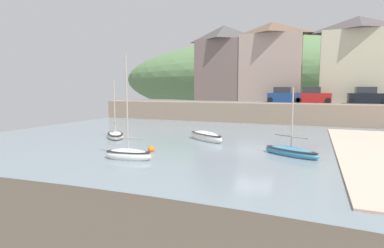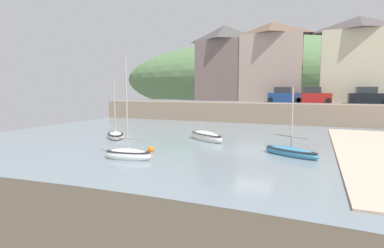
% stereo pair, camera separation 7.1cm
% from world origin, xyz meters
% --- Properties ---
extents(ground, '(48.00, 41.00, 0.61)m').
position_xyz_m(ground, '(1.40, -9.56, 0.16)').
color(ground, gray).
extents(quay_seawall, '(48.00, 9.40, 2.40)m').
position_xyz_m(quay_seawall, '(0.00, 17.50, 1.36)').
color(quay_seawall, gray).
rests_on(quay_seawall, ground).
extents(hillside_backdrop, '(80.00, 44.00, 18.96)m').
position_xyz_m(hillside_backdrop, '(-4.54, 55.20, 6.64)').
color(hillside_backdrop, '#577B4C').
rests_on(hillside_backdrop, ground).
extents(waterfront_building_left, '(7.94, 5.44, 11.27)m').
position_xyz_m(waterfront_building_left, '(-9.53, 25.20, 8.12)').
color(waterfront_building_left, '#73615B').
rests_on(waterfront_building_left, ground).
extents(waterfront_building_centre, '(8.62, 5.63, 11.20)m').
position_xyz_m(waterfront_building_centre, '(-2.41, 25.20, 8.07)').
color(waterfront_building_centre, tan).
rests_on(waterfront_building_centre, ground).
extents(waterfront_building_right, '(9.02, 5.52, 11.05)m').
position_xyz_m(waterfront_building_right, '(8.45, 25.20, 8.00)').
color(waterfront_building_right, beige).
rests_on(waterfront_building_right, ground).
extents(sailboat_far_left, '(3.67, 2.53, 4.32)m').
position_xyz_m(sailboat_far_left, '(2.43, -0.90, 0.25)').
color(sailboat_far_left, teal).
rests_on(sailboat_far_left, ground).
extents(sailboat_nearest_shore, '(3.72, 2.87, 0.97)m').
position_xyz_m(sailboat_nearest_shore, '(-4.25, 2.36, 0.29)').
color(sailboat_nearest_shore, white).
rests_on(sailboat_nearest_shore, ground).
extents(sailboat_tall_mast, '(3.28, 3.53, 4.95)m').
position_xyz_m(sailboat_tall_mast, '(-11.81, 0.85, 0.23)').
color(sailboat_tall_mast, silver).
rests_on(sailboat_tall_mast, ground).
extents(sailboat_white_hull, '(2.97, 1.28, 6.16)m').
position_xyz_m(sailboat_white_hull, '(-6.28, -5.45, 0.31)').
color(sailboat_white_hull, white).
rests_on(sailboat_white_hull, ground).
extents(parked_car_near_slipway, '(4.13, 1.82, 1.95)m').
position_xyz_m(parked_car_near_slipway, '(-0.08, 20.70, 3.20)').
color(parked_car_near_slipway, navy).
rests_on(parked_car_near_slipway, ground).
extents(parked_car_by_wall, '(4.12, 1.82, 1.95)m').
position_xyz_m(parked_car_by_wall, '(3.40, 20.70, 3.20)').
color(parked_car_by_wall, '#AD1E1B').
rests_on(parked_car_by_wall, ground).
extents(parked_car_end_of_row, '(4.15, 1.82, 1.95)m').
position_xyz_m(parked_car_end_of_row, '(9.33, 20.70, 3.20)').
color(parked_car_end_of_row, black).
rests_on(parked_car_end_of_row, ground).
extents(mooring_buoy, '(0.45, 0.45, 0.45)m').
position_xyz_m(mooring_buoy, '(-6.14, -3.03, 0.14)').
color(mooring_buoy, orange).
rests_on(mooring_buoy, ground).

